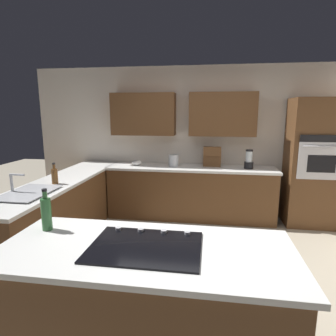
{
  "coord_description": "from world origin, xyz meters",
  "views": [
    {
      "loc": [
        -0.21,
        3.0,
        1.82
      ],
      "look_at": [
        0.37,
        -0.91,
        1.03
      ],
      "focal_mm": 30.21,
      "sensor_mm": 36.0,
      "label": 1
    }
  ],
  "objects_px": {
    "wall_oven": "(314,163)",
    "oil_bottle": "(46,213)",
    "mixing_bowl": "(137,163)",
    "dish_soap_bottle": "(55,175)",
    "blender": "(249,160)",
    "cooktop": "(146,246)",
    "kettle": "(174,160)",
    "sink_unit": "(28,192)",
    "spice_rack": "(212,157)"
  },
  "relations": [
    {
      "from": "wall_oven",
      "to": "oil_bottle",
      "type": "bearing_deg",
      "value": 43.87
    },
    {
      "from": "wall_oven",
      "to": "mixing_bowl",
      "type": "height_order",
      "value": "wall_oven"
    },
    {
      "from": "wall_oven",
      "to": "dish_soap_bottle",
      "type": "height_order",
      "value": "wall_oven"
    },
    {
      "from": "wall_oven",
      "to": "dish_soap_bottle",
      "type": "distance_m",
      "value": 3.88
    },
    {
      "from": "blender",
      "to": "dish_soap_bottle",
      "type": "xyz_separation_m",
      "value": [
        2.62,
        1.41,
        -0.03
      ]
    },
    {
      "from": "cooktop",
      "to": "kettle",
      "type": "height_order",
      "value": "kettle"
    },
    {
      "from": "mixing_bowl",
      "to": "blender",
      "type": "bearing_deg",
      "value": 180.0
    },
    {
      "from": "sink_unit",
      "to": "mixing_bowl",
      "type": "height_order",
      "value": "sink_unit"
    },
    {
      "from": "mixing_bowl",
      "to": "spice_rack",
      "type": "distance_m",
      "value": 1.31
    },
    {
      "from": "sink_unit",
      "to": "oil_bottle",
      "type": "relative_size",
      "value": 2.09
    },
    {
      "from": "blender",
      "to": "kettle",
      "type": "xyz_separation_m",
      "value": [
        1.25,
        0.0,
        -0.03
      ]
    },
    {
      "from": "wall_oven",
      "to": "dish_soap_bottle",
      "type": "relative_size",
      "value": 7.36
    },
    {
      "from": "spice_rack",
      "to": "mixing_bowl",
      "type": "bearing_deg",
      "value": 3.53
    },
    {
      "from": "dish_soap_bottle",
      "to": "cooktop",
      "type": "bearing_deg",
      "value": 135.31
    },
    {
      "from": "spice_rack",
      "to": "kettle",
      "type": "height_order",
      "value": "spice_rack"
    },
    {
      "from": "mixing_bowl",
      "to": "oil_bottle",
      "type": "distance_m",
      "value": 2.79
    },
    {
      "from": "oil_bottle",
      "to": "kettle",
      "type": "bearing_deg",
      "value": -103.01
    },
    {
      "from": "wall_oven",
      "to": "kettle",
      "type": "height_order",
      "value": "wall_oven"
    },
    {
      "from": "cooktop",
      "to": "mixing_bowl",
      "type": "xyz_separation_m",
      "value": [
        0.84,
        -2.96,
        0.04
      ]
    },
    {
      "from": "blender",
      "to": "spice_rack",
      "type": "relative_size",
      "value": 0.93
    },
    {
      "from": "blender",
      "to": "dish_soap_bottle",
      "type": "bearing_deg",
      "value": 28.34
    },
    {
      "from": "wall_oven",
      "to": "sink_unit",
      "type": "bearing_deg",
      "value": 27.19
    },
    {
      "from": "cooktop",
      "to": "kettle",
      "type": "relative_size",
      "value": 3.71
    },
    {
      "from": "sink_unit",
      "to": "oil_bottle",
      "type": "bearing_deg",
      "value": 131.36
    },
    {
      "from": "wall_oven",
      "to": "cooktop",
      "type": "xyz_separation_m",
      "value": [
        2.06,
        2.95,
        -0.11
      ]
    },
    {
      "from": "kettle",
      "to": "dish_soap_bottle",
      "type": "height_order",
      "value": "dish_soap_bottle"
    },
    {
      "from": "cooktop",
      "to": "oil_bottle",
      "type": "xyz_separation_m",
      "value": [
        0.84,
        -0.17,
        0.13
      ]
    },
    {
      "from": "dish_soap_bottle",
      "to": "spice_rack",
      "type": "bearing_deg",
      "value": -143.52
    },
    {
      "from": "mixing_bowl",
      "to": "kettle",
      "type": "height_order",
      "value": "kettle"
    },
    {
      "from": "spice_rack",
      "to": "oil_bottle",
      "type": "xyz_separation_m",
      "value": [
        1.29,
        2.87,
        -0.03
      ]
    },
    {
      "from": "oil_bottle",
      "to": "dish_soap_bottle",
      "type": "bearing_deg",
      "value": -62.09
    },
    {
      "from": "oil_bottle",
      "to": "cooktop",
      "type": "bearing_deg",
      "value": 168.26
    },
    {
      "from": "cooktop",
      "to": "spice_rack",
      "type": "relative_size",
      "value": 2.25
    },
    {
      "from": "blender",
      "to": "spice_rack",
      "type": "distance_m",
      "value": 0.61
    },
    {
      "from": "wall_oven",
      "to": "cooktop",
      "type": "height_order",
      "value": "wall_oven"
    },
    {
      "from": "wall_oven",
      "to": "dish_soap_bottle",
      "type": "bearing_deg",
      "value": 21.27
    },
    {
      "from": "oil_bottle",
      "to": "mixing_bowl",
      "type": "bearing_deg",
      "value": -89.86
    },
    {
      "from": "spice_rack",
      "to": "kettle",
      "type": "relative_size",
      "value": 1.65
    },
    {
      "from": "kettle",
      "to": "cooktop",
      "type": "bearing_deg",
      "value": 93.73
    },
    {
      "from": "blender",
      "to": "oil_bottle",
      "type": "distance_m",
      "value": 3.37
    },
    {
      "from": "oil_bottle",
      "to": "sink_unit",
      "type": "bearing_deg",
      "value": -48.64
    },
    {
      "from": "kettle",
      "to": "dish_soap_bottle",
      "type": "xyz_separation_m",
      "value": [
        1.37,
        1.41,
        0.01
      ]
    },
    {
      "from": "blender",
      "to": "mixing_bowl",
      "type": "height_order",
      "value": "blender"
    },
    {
      "from": "blender",
      "to": "spice_rack",
      "type": "bearing_deg",
      "value": -7.62
    },
    {
      "from": "blender",
      "to": "spice_rack",
      "type": "height_order",
      "value": "spice_rack"
    },
    {
      "from": "wall_oven",
      "to": "sink_unit",
      "type": "distance_m",
      "value": 4.14
    },
    {
      "from": "spice_rack",
      "to": "kettle",
      "type": "distance_m",
      "value": 0.66
    },
    {
      "from": "spice_rack",
      "to": "oil_bottle",
      "type": "distance_m",
      "value": 3.14
    },
    {
      "from": "mixing_bowl",
      "to": "oil_bottle",
      "type": "bearing_deg",
      "value": 90.14
    },
    {
      "from": "kettle",
      "to": "dish_soap_bottle",
      "type": "bearing_deg",
      "value": 45.89
    }
  ]
}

